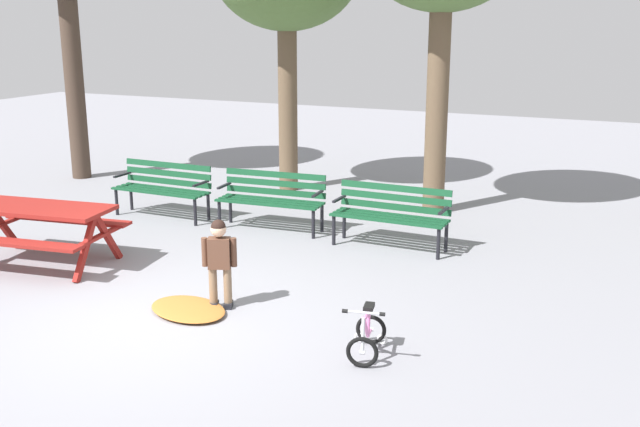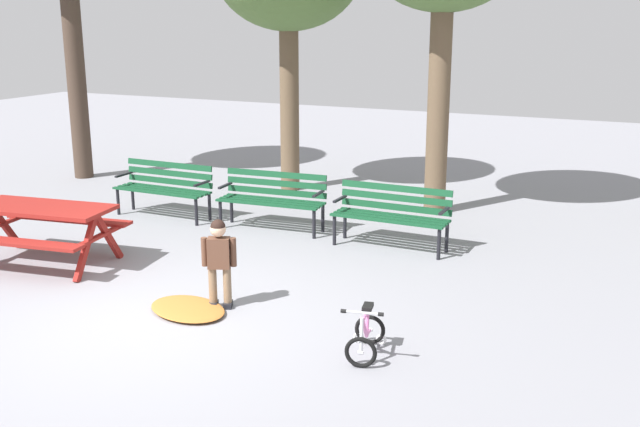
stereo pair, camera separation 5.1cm
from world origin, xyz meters
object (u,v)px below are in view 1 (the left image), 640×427
park_bench_far_left (164,185)px  park_bench_right (392,211)px  picnic_table (41,220)px  child_standing (219,257)px  kids_bicycle (367,335)px  park_bench_left (272,196)px

park_bench_far_left → park_bench_right: bearing=-0.7°
picnic_table → park_bench_right: (3.80, 2.54, -0.08)m
child_standing → kids_bicycle: bearing=-13.5°
park_bench_far_left → park_bench_left: (1.89, 0.07, 0.00)m
park_bench_left → kids_bicycle: 4.46m
park_bench_right → kids_bicycle: size_ratio=2.64×
child_standing → picnic_table: bearing=173.5°
picnic_table → park_bench_left: (1.89, 2.66, -0.08)m
park_bench_far_left → picnic_table: bearing=-90.0°
park_bench_right → picnic_table: bearing=-146.2°
kids_bicycle → child_standing: bearing=166.5°
picnic_table → park_bench_left: 3.26m
park_bench_left → park_bench_right: size_ratio=1.01×
park_bench_right → child_standing: size_ratio=1.61×
park_bench_far_left → kids_bicycle: bearing=-35.5°
park_bench_left → child_standing: bearing=-72.4°
park_bench_right → child_standing: child_standing is taller
park_bench_far_left → child_standing: (2.84, -2.91, 0.07)m
park_bench_left → picnic_table: bearing=-125.4°
picnic_table → park_bench_far_left: 2.59m
park_bench_left → park_bench_right: (1.91, -0.12, 0.00)m
park_bench_right → kids_bicycle: bearing=-74.6°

